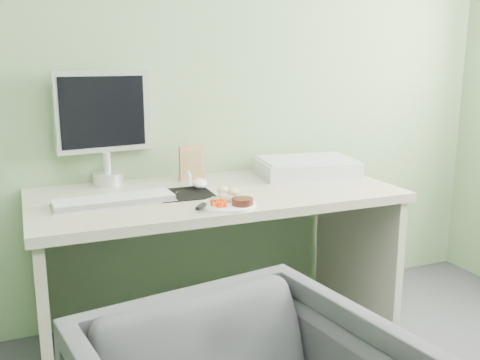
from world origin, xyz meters
name	(u,v)px	position (x,y,z in m)	size (l,w,h in m)	color
wall_back	(188,49)	(0.00, 2.00, 1.35)	(3.50, 3.50, 0.00)	#69865E
desk	(216,230)	(0.00, 1.62, 0.55)	(1.60, 0.75, 0.73)	#ADA891
plate	(228,205)	(-0.04, 1.36, 0.74)	(0.22, 0.22, 0.01)	white
steak	(243,202)	(0.00, 1.32, 0.76)	(0.08, 0.08, 0.03)	black
potato_pile	(229,194)	(-0.02, 1.41, 0.77)	(0.10, 0.07, 0.05)	tan
carrot_heap	(218,202)	(-0.10, 1.33, 0.76)	(0.06, 0.05, 0.04)	#FF3C05
steak_knife	(204,204)	(-0.15, 1.34, 0.75)	(0.14, 0.16, 0.01)	silver
mousepad	(181,194)	(-0.16, 1.62, 0.73)	(0.26, 0.23, 0.00)	black
keyboard	(114,200)	(-0.45, 1.57, 0.75)	(0.48, 0.14, 0.02)	white
computer_mouse	(200,183)	(-0.05, 1.70, 0.75)	(0.07, 0.12, 0.04)	white
photo_frame	(192,163)	(-0.03, 1.87, 0.81)	(0.13, 0.02, 0.17)	#936145
eyedrop_bottle	(189,178)	(-0.08, 1.78, 0.76)	(0.02, 0.02, 0.07)	white
scanner	(306,168)	(0.54, 1.77, 0.77)	(0.48, 0.32, 0.07)	silver
monitor	(104,121)	(-0.43, 1.94, 1.02)	(0.44, 0.14, 0.52)	silver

